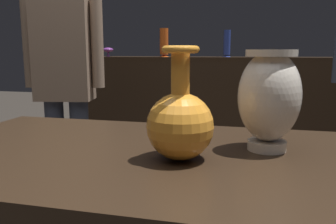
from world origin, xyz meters
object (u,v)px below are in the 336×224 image
(shelf_vase_far_left, at_px, (108,50))
(visitor_near_left, at_px, (65,76))
(vase_tall_behind, at_px, (269,96))
(shelf_vase_left, at_px, (164,43))
(shelf_vase_center, at_px, (227,44))
(vase_centerpiece, at_px, (180,122))

(shelf_vase_far_left, relative_size, visitor_near_left, 0.06)
(vase_tall_behind, relative_size, shelf_vase_far_left, 2.53)
(vase_tall_behind, distance_m, shelf_vase_left, 2.19)
(shelf_vase_center, bearing_deg, shelf_vase_left, -166.84)
(shelf_vase_center, distance_m, shelf_vase_far_left, 1.05)
(visitor_near_left, bearing_deg, vase_centerpiece, 119.12)
(shelf_vase_left, bearing_deg, vase_centerpiece, -74.89)
(shelf_vase_left, height_order, shelf_vase_center, shelf_vase_left)
(vase_tall_behind, relative_size, shelf_vase_center, 1.06)
(vase_tall_behind, height_order, shelf_vase_far_left, shelf_vase_far_left)
(shelf_vase_center, distance_m, visitor_near_left, 1.47)
(shelf_vase_left, height_order, visitor_near_left, visitor_near_left)
(shelf_vase_center, height_order, shelf_vase_far_left, shelf_vase_center)
(shelf_vase_center, bearing_deg, shelf_vase_far_left, -174.34)
(shelf_vase_left, bearing_deg, shelf_vase_far_left, 177.96)
(shelf_vase_center, xyz_separation_m, visitor_near_left, (-0.85, -1.18, -0.21))
(vase_centerpiece, distance_m, shelf_vase_center, 2.29)
(vase_tall_behind, relative_size, shelf_vase_left, 1.00)
(shelf_vase_far_left, bearing_deg, shelf_vase_left, -2.04)
(shelf_vase_left, relative_size, visitor_near_left, 0.16)
(shelf_vase_far_left, bearing_deg, vase_centerpiece, -63.14)
(vase_centerpiece, relative_size, shelf_vase_left, 1.03)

